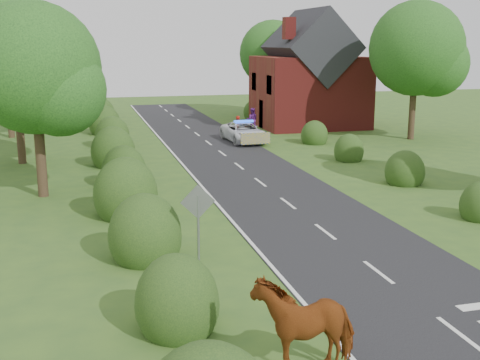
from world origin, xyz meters
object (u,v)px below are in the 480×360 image
object	(u,v)px
cow	(304,328)
pedestrian_purple	(252,120)
road_sign	(198,213)
police_van	(244,132)
pedestrian_red	(237,127)

from	to	relation	value
cow	pedestrian_purple	world-z (taller)	pedestrian_purple
road_sign	police_van	bearing A→B (deg)	71.25
pedestrian_red	pedestrian_purple	size ratio (longest dim) A/B	0.87
pedestrian_red	road_sign	bearing A→B (deg)	35.65
road_sign	pedestrian_purple	xyz separation A→B (m)	(9.31, 26.35, -0.76)
cow	pedestrian_purple	distance (m)	33.69
cow	pedestrian_red	bearing A→B (deg)	165.64
road_sign	police_van	world-z (taller)	road_sign
police_van	pedestrian_purple	size ratio (longest dim) A/B	2.76
cow	pedestrian_red	world-z (taller)	cow
cow	pedestrian_red	size ratio (longest dim) A/B	1.54
road_sign	cow	world-z (taller)	road_sign
cow	police_van	distance (m)	28.91
police_van	pedestrian_red	xyz separation A→B (m)	(0.04, 1.87, 0.11)
road_sign	pedestrian_purple	bearing A→B (deg)	70.54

